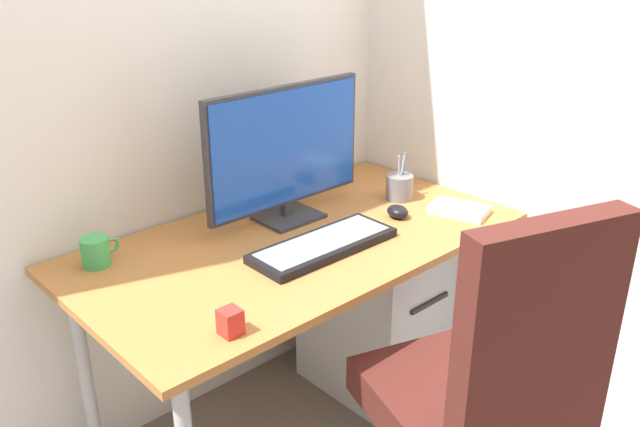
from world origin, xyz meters
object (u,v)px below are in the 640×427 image
at_px(keyboard, 323,245).
at_px(pen_holder, 400,187).
at_px(office_chair, 487,390).
at_px(mouse, 398,212).
at_px(desk_clamp_accessory, 230,322).
at_px(notebook, 459,210).
at_px(filing_cabinet, 376,308).
at_px(coffee_mug, 96,252).
at_px(monitor, 286,151).

distance_m(keyboard, pen_holder, 0.49).
xyz_separation_m(office_chair, pen_holder, (0.49, 0.72, 0.21)).
relative_size(office_chair, keyboard, 2.32).
bearing_deg(mouse, desk_clamp_accessory, -156.60).
height_order(keyboard, notebook, keyboard).
bearing_deg(pen_holder, office_chair, -124.25).
relative_size(mouse, desk_clamp_accessory, 1.24).
bearing_deg(office_chair, notebook, 42.78).
bearing_deg(pen_holder, notebook, -78.11).
bearing_deg(notebook, desk_clamp_accessory, 166.69).
distance_m(filing_cabinet, coffee_mug, 1.06).
bearing_deg(mouse, notebook, -23.25).
height_order(filing_cabinet, coffee_mug, coffee_mug).
relative_size(monitor, notebook, 3.22).
bearing_deg(pen_holder, coffee_mug, 166.57).
relative_size(office_chair, pen_holder, 6.40).
relative_size(keyboard, desk_clamp_accessory, 7.18).
bearing_deg(office_chair, filing_cabinet, 61.52).
xyz_separation_m(filing_cabinet, desk_clamp_accessory, (-0.85, -0.30, 0.45)).
xyz_separation_m(notebook, coffee_mug, (-1.07, 0.47, 0.03)).
distance_m(mouse, coffee_mug, 0.95).
bearing_deg(notebook, monitor, 123.30).
bearing_deg(filing_cabinet, mouse, -106.64).
relative_size(office_chair, desk_clamp_accessory, 16.69).
bearing_deg(monitor, pen_holder, -19.04).
xyz_separation_m(filing_cabinet, monitor, (-0.30, 0.14, 0.65)).
bearing_deg(mouse, filing_cabinet, 83.33).
xyz_separation_m(filing_cabinet, notebook, (0.15, -0.23, 0.43)).
height_order(keyboard, pen_holder, pen_holder).
bearing_deg(pen_holder, monitor, 160.96).
xyz_separation_m(monitor, notebook, (0.45, -0.36, -0.22)).
distance_m(coffee_mug, desk_clamp_accessory, 0.55).
xyz_separation_m(keyboard, notebook, (0.52, -0.11, -0.00)).
height_order(monitor, pen_holder, monitor).
relative_size(monitor, coffee_mug, 5.31).
xyz_separation_m(keyboard, mouse, (0.35, 0.01, 0.01)).
relative_size(office_chair, notebook, 5.81).
distance_m(filing_cabinet, pen_holder, 0.47).
height_order(pen_holder, coffee_mug, pen_holder).
bearing_deg(keyboard, notebook, -11.51).
relative_size(keyboard, pen_holder, 2.75).
xyz_separation_m(office_chair, monitor, (0.09, 0.86, 0.39)).
bearing_deg(keyboard, desk_clamp_accessory, -158.56).
distance_m(notebook, coffee_mug, 1.16).
relative_size(filing_cabinet, monitor, 1.08).
xyz_separation_m(monitor, mouse, (0.27, -0.25, -0.21)).
bearing_deg(mouse, office_chair, -110.40).
bearing_deg(pen_holder, keyboard, -166.17).
xyz_separation_m(coffee_mug, desk_clamp_accessory, (0.07, -0.55, -0.01)).
bearing_deg(desk_clamp_accessory, mouse, 13.43).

